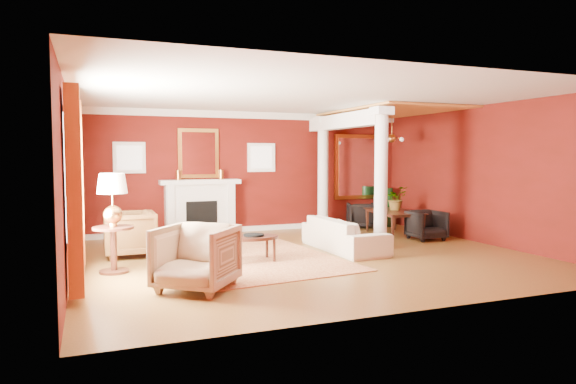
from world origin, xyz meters
name	(u,v)px	position (x,y,z in m)	size (l,w,h in m)	color
ground	(308,257)	(0.00, 0.00, 0.00)	(8.00, 8.00, 0.00)	brown
room_shell	(309,146)	(0.00, 0.00, 2.02)	(8.04, 7.04, 2.92)	#5F110D
fireplace	(200,207)	(-1.30, 3.32, 0.65)	(1.85, 0.42, 1.29)	white
overmantel_mirror	(198,153)	(-1.30, 3.45, 1.90)	(0.95, 0.07, 1.15)	gold
flank_window_left	(129,158)	(-2.85, 3.46, 1.80)	(0.70, 0.07, 0.70)	white
flank_window_right	(261,158)	(0.25, 3.46, 1.80)	(0.70, 0.07, 0.70)	white
left_window	(75,185)	(-3.89, -0.60, 1.42)	(0.21, 2.55, 2.60)	white
column_front	(381,177)	(1.70, 0.30, 1.43)	(0.36, 0.36, 2.80)	white
column_back	(323,173)	(1.70, 3.00, 1.43)	(0.36, 0.36, 2.80)	white
header_beam	(344,121)	(1.70, 1.90, 2.62)	(0.30, 3.20, 0.32)	white
amber_ceiling	(391,111)	(2.85, 1.75, 2.87)	(2.30, 3.40, 0.04)	#E19142
dining_mirror	(357,167)	(2.90, 3.45, 1.55)	(1.30, 0.07, 1.70)	gold
chandelier	(392,138)	(2.90, 1.80, 2.25)	(0.60, 0.62, 0.75)	#C1833C
crown_trim	(251,115)	(0.00, 3.46, 2.82)	(8.00, 0.08, 0.16)	white
base_trim	(252,228)	(0.00, 3.46, 0.06)	(8.00, 0.08, 0.12)	white
rug	(248,258)	(-1.08, 0.24, 0.01)	(2.87, 3.82, 0.02)	maroon
sofa	(344,229)	(0.91, 0.35, 0.42)	(2.14, 0.63, 0.84)	beige
armchair_leopard	(129,232)	(-3.04, 1.21, 0.46)	(0.89, 0.83, 0.92)	black
armchair_stripe	(196,254)	(-2.37, -1.60, 0.49)	(0.96, 0.90, 0.99)	tan
coffee_table	(254,239)	(-1.06, -0.06, 0.40)	(0.88, 0.88, 0.45)	black
coffee_book	(253,229)	(-1.04, 0.02, 0.55)	(0.16, 0.02, 0.21)	black
side_table	(113,205)	(-3.37, -0.07, 1.06)	(0.63, 0.63, 1.57)	black
dining_table	(395,216)	(2.95, 1.69, 0.45)	(1.60, 0.56, 0.89)	black
dining_chair_near	(427,224)	(3.17, 0.78, 0.36)	(0.69, 0.65, 0.71)	black
dining_chair_far	(362,214)	(2.78, 2.97, 0.35)	(0.69, 0.64, 0.71)	black
green_urn	(385,211)	(3.50, 3.00, 0.40)	(0.43, 0.43, 1.02)	#143F1A
potted_plant	(396,187)	(3.00, 1.75, 1.11)	(0.50, 0.56, 0.44)	#26591E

